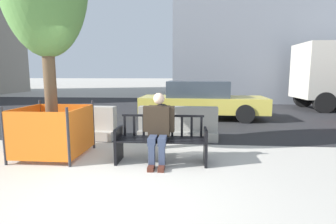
% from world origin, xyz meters
% --- Properties ---
extents(ground_plane, '(200.00, 200.00, 0.00)m').
position_xyz_m(ground_plane, '(0.00, 0.00, 0.00)').
color(ground_plane, '#B7B2A8').
extents(street_asphalt, '(120.00, 12.00, 0.01)m').
position_xyz_m(street_asphalt, '(0.00, 8.70, 0.00)').
color(street_asphalt, '#28282B').
rests_on(street_asphalt, ground).
extents(street_bench, '(1.69, 0.53, 0.88)m').
position_xyz_m(street_bench, '(0.57, 1.38, 0.40)').
color(street_bench, black).
rests_on(street_bench, ground).
extents(seated_person, '(0.58, 0.72, 1.31)m').
position_xyz_m(seated_person, '(0.52, 1.32, 0.69)').
color(seated_person, '#2D2319').
rests_on(seated_person, ground).
extents(jersey_barrier_centre, '(2.01, 0.72, 0.84)m').
position_xyz_m(jersey_barrier_centre, '(0.80, 3.20, 0.34)').
color(jersey_barrier_centre, gray).
rests_on(jersey_barrier_centre, ground).
extents(jersey_barrier_left, '(2.03, 0.77, 0.84)m').
position_xyz_m(jersey_barrier_left, '(-1.81, 3.11, 0.34)').
color(jersey_barrier_left, '#ADA89E').
rests_on(jersey_barrier_left, ground).
extents(construction_fence, '(1.27, 1.27, 1.08)m').
position_xyz_m(construction_fence, '(-1.67, 1.59, 0.54)').
color(construction_fence, '#2D2D33').
rests_on(construction_fence, ground).
extents(car_taxi_near, '(4.63, 1.93, 1.40)m').
position_xyz_m(car_taxi_near, '(1.52, 6.43, 0.69)').
color(car_taxi_near, '#DBC64C').
rests_on(car_taxi_near, ground).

